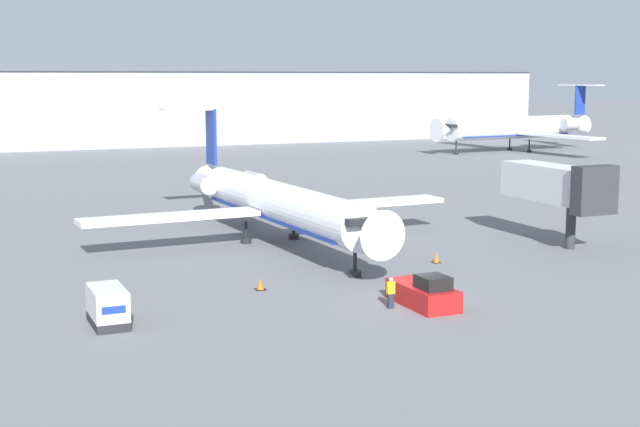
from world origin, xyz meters
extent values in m
plane|color=slate|center=(0.00, 0.00, 0.00)|extent=(600.00, 600.00, 0.00)
cube|color=#9EA3AD|center=(0.00, 120.00, 6.55)|extent=(180.00, 16.00, 13.11)
cube|color=#4C515B|center=(0.00, 120.00, 13.71)|extent=(180.00, 16.80, 1.20)
cylinder|color=white|center=(-0.67, 18.96, 3.14)|extent=(4.12, 25.27, 2.99)
cone|color=white|center=(-0.05, 5.20, 3.14)|extent=(3.10, 2.53, 2.99)
cube|color=black|center=(-0.10, 6.15, 3.66)|extent=(2.57, 0.81, 0.44)
cone|color=white|center=(-1.31, 33.17, 3.14)|extent=(2.84, 3.41, 2.69)
cube|color=navy|center=(-0.67, 18.96, 2.17)|extent=(3.71, 22.74, 0.20)
cube|color=white|center=(7.15, 20.57, 2.46)|extent=(12.88, 3.09, 0.36)
cube|color=white|center=(-8.61, 19.86, 2.46)|extent=(12.88, 3.09, 0.36)
cylinder|color=#ADADB7|center=(1.04, 29.61, 3.51)|extent=(1.67, 2.87, 1.54)
cylinder|color=#ADADB7|center=(-3.34, 29.42, 3.51)|extent=(1.67, 2.87, 1.54)
cube|color=navy|center=(-1.34, 33.83, 7.05)|extent=(0.34, 2.21, 4.84)
cube|color=white|center=(-1.34, 33.83, 9.47)|extent=(8.78, 2.19, 0.20)
cylinder|color=black|center=(-0.15, 7.39, 0.82)|extent=(0.24, 0.24, 1.64)
cylinder|color=black|center=(-0.15, 7.39, 0.20)|extent=(0.80, 0.80, 0.40)
cylinder|color=black|center=(-2.70, 20.73, 0.82)|extent=(0.24, 0.24, 1.64)
cylinder|color=black|center=(-2.70, 20.73, 0.20)|extent=(0.80, 0.80, 0.40)
cylinder|color=black|center=(1.18, 20.90, 0.82)|extent=(0.24, 0.24, 1.64)
cylinder|color=black|center=(1.18, 20.90, 0.20)|extent=(0.80, 0.80, 0.40)
cube|color=#B21919|center=(0.21, -0.31, 0.57)|extent=(2.11, 4.71, 1.15)
cube|color=black|center=(0.21, -1.34, 1.50)|extent=(1.48, 1.69, 0.70)
cube|color=black|center=(0.21, 1.95, 0.40)|extent=(1.90, 0.30, 0.69)
cube|color=#232326|center=(-16.08, 2.57, 0.23)|extent=(1.63, 3.28, 0.45)
cube|color=silver|center=(-16.08, 2.57, 1.18)|extent=(1.63, 3.28, 1.46)
cube|color=navy|center=(-16.08, 0.92, 1.18)|extent=(1.14, 0.04, 0.36)
cube|color=#232838|center=(-1.67, -0.15, 0.40)|extent=(0.32, 0.20, 0.81)
cube|color=yellow|center=(-1.67, -0.15, 1.13)|extent=(0.40, 0.24, 0.64)
sphere|color=tan|center=(-1.67, -0.15, 1.56)|extent=(0.24, 0.24, 0.24)
cube|color=black|center=(-6.63, 6.56, 0.02)|extent=(0.61, 0.61, 0.04)
cone|color=orange|center=(-6.63, 6.56, 0.33)|extent=(0.44, 0.44, 0.59)
cube|color=black|center=(6.63, 9.04, 0.02)|extent=(0.52, 0.52, 0.04)
cone|color=orange|center=(6.63, 9.04, 0.38)|extent=(0.37, 0.37, 0.68)
cylinder|color=white|center=(63.39, 80.48, 3.94)|extent=(24.59, 5.89, 3.66)
cone|color=white|center=(49.80, 79.21, 3.94)|extent=(3.25, 3.91, 3.66)
cube|color=black|center=(50.97, 79.32, 4.58)|extent=(0.98, 3.16, 0.44)
cone|color=white|center=(77.51, 81.79, 3.94)|extent=(4.31, 3.65, 3.29)
cube|color=navy|center=(63.39, 80.48, 2.75)|extent=(22.13, 5.31, 0.20)
cube|color=white|center=(65.50, 70.86, 3.12)|extent=(4.66, 16.11, 0.36)
cube|color=white|center=(63.69, 90.32, 3.12)|extent=(4.66, 16.11, 0.36)
cylinder|color=#ADADB7|center=(73.82, 78.70, 4.40)|extent=(3.17, 2.27, 2.00)
cylinder|color=#ADADB7|center=(73.32, 84.14, 4.40)|extent=(3.17, 2.27, 2.00)
cube|color=navy|center=(78.32, 81.86, 8.27)|extent=(2.21, 0.44, 5.00)
cube|color=white|center=(78.32, 81.86, 10.77)|extent=(2.62, 9.13, 0.20)
cylinder|color=black|center=(52.26, 79.44, 1.06)|extent=(0.24, 0.24, 2.11)
cylinder|color=black|center=(52.26, 79.44, 0.20)|extent=(0.80, 0.80, 0.40)
cylinder|color=black|center=(64.98, 83.01, 1.06)|extent=(0.24, 0.24, 2.11)
cylinder|color=black|center=(64.98, 83.01, 0.20)|extent=(0.80, 0.80, 0.40)
cylinder|color=black|center=(65.42, 78.28, 1.06)|extent=(0.24, 0.24, 2.11)
cylinder|color=black|center=(65.42, 78.28, 0.20)|extent=(0.80, 0.80, 0.40)
cylinder|color=#2D2D33|center=(17.99, 9.48, 1.60)|extent=(0.70, 0.70, 3.20)
cube|color=silver|center=(17.99, 12.06, 4.50)|extent=(2.60, 8.60, 2.60)
cube|color=#2D2D33|center=(17.99, 7.16, 4.50)|extent=(3.20, 1.20, 3.38)
camera|label=1|loc=(-23.50, -40.98, 12.24)|focal=50.00mm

